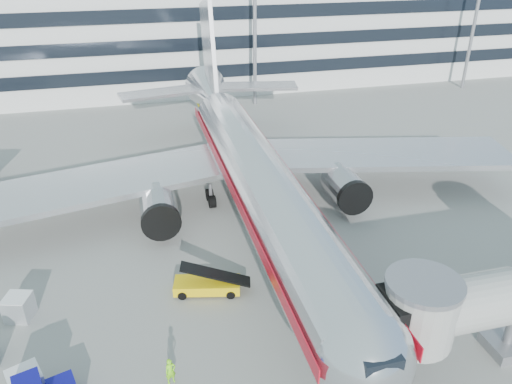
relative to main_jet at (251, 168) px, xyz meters
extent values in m
plane|color=gray|center=(0.00, -11.72, -4.23)|extent=(180.00, 180.00, 0.00)
cube|color=yellow|center=(0.00, -1.72, -4.23)|extent=(0.25, 70.00, 0.01)
cylinder|color=silver|center=(0.00, -3.72, -0.03)|extent=(5.00, 36.00, 5.00)
sphere|color=silver|center=(0.00, -21.72, -0.03)|extent=(5.00, 5.00, 5.00)
cone|color=silver|center=(0.00, 19.28, 0.57)|extent=(5.00, 10.00, 5.00)
cube|color=black|center=(0.00, -23.22, 1.09)|extent=(1.80, 1.20, 0.90)
cube|color=#B7B7BC|center=(13.00, 1.78, -0.83)|extent=(24.95, 12.07, 0.50)
cube|color=#B7B7BC|center=(-13.00, 1.78, -0.83)|extent=(24.95, 12.07, 0.50)
cylinder|color=#99999E|center=(8.00, -1.72, -2.03)|extent=(3.00, 4.20, 3.00)
cylinder|color=#99999E|center=(-8.00, -1.72, -2.03)|extent=(3.00, 4.20, 3.00)
cylinder|color=black|center=(8.00, -3.72, -2.03)|extent=(3.10, 0.50, 3.10)
cylinder|color=black|center=(-8.00, -3.72, -2.03)|extent=(3.10, 0.50, 3.10)
cube|color=#B7B7BC|center=(0.00, 19.78, 4.97)|extent=(0.45, 9.39, 13.72)
cube|color=#B7B7BC|center=(5.50, 20.28, 1.17)|extent=(10.41, 4.94, 0.35)
cube|color=#B7B7BC|center=(-5.50, 20.28, 1.17)|extent=(10.41, 4.94, 0.35)
cylinder|color=gray|center=(0.00, -19.72, -3.33)|extent=(0.24, 0.24, 1.80)
cylinder|color=black|center=(0.00, -19.72, -3.78)|extent=(0.35, 0.90, 0.90)
cylinder|color=gray|center=(3.20, 2.28, -3.23)|extent=(0.30, 0.30, 2.00)
cylinder|color=gray|center=(-3.20, 2.28, -3.23)|extent=(0.30, 0.30, 2.00)
cube|color=red|center=(2.52, -3.72, 0.27)|extent=(0.06, 38.00, 0.90)
cube|color=red|center=(-2.52, -3.72, 0.27)|extent=(0.06, 38.00, 0.90)
cylinder|color=#A8A8A3|center=(4.20, -19.72, -0.03)|extent=(3.80, 3.80, 3.40)
cylinder|color=gray|center=(4.20, -19.72, 1.87)|extent=(4.00, 4.00, 0.30)
cube|color=black|center=(2.90, -19.72, -0.03)|extent=(1.40, 2.60, 2.60)
cylinder|color=gray|center=(10.50, -19.72, -2.63)|extent=(0.56, 0.56, 3.20)
cube|color=gray|center=(10.50, -19.72, -3.88)|extent=(2.20, 2.20, 0.70)
cylinder|color=black|center=(9.60, -19.72, -3.88)|extent=(0.35, 0.70, 0.70)
cube|color=silver|center=(0.00, 46.28, 3.27)|extent=(150.00, 24.00, 15.00)
cube|color=black|center=(0.00, 34.18, -0.23)|extent=(150.00, 0.30, 1.80)
cube|color=black|center=(0.00, 34.18, 3.77)|extent=(150.00, 0.30, 1.80)
cube|color=black|center=(0.00, 34.18, 7.77)|extent=(150.00, 0.30, 1.80)
cylinder|color=gray|center=(8.00, 30.28, 8.27)|extent=(0.50, 0.50, 25.00)
cylinder|color=gray|center=(42.00, 30.28, 8.27)|extent=(0.50, 0.50, 25.00)
cube|color=#E1BA09|center=(-5.58, -10.07, -3.68)|extent=(4.70, 2.57, 0.71)
cube|color=black|center=(-5.58, -10.07, -2.77)|extent=(4.81, 2.13, 1.55)
cylinder|color=black|center=(-7.01, -9.01, -3.93)|extent=(0.66, 0.41, 0.61)
cylinder|color=black|center=(-7.32, -10.40, -3.93)|extent=(0.66, 0.41, 0.61)
cylinder|color=black|center=(-3.85, -9.74, -3.93)|extent=(0.66, 0.41, 0.61)
cylinder|color=black|center=(-4.16, -11.12, -3.93)|extent=(0.66, 0.41, 0.61)
cube|color=silver|center=(-17.54, -9.63, -3.45)|extent=(1.90, 1.90, 1.57)
cube|color=white|center=(-17.54, -9.63, -2.64)|extent=(1.90, 1.90, 0.06)
cube|color=white|center=(-16.14, -16.34, -2.56)|extent=(2.09, 2.09, 0.06)
imported|color=#80EE19|center=(-8.75, -17.23, -3.43)|extent=(0.67, 0.53, 1.61)
camera|label=1|loc=(-9.08, -37.18, 17.58)|focal=35.00mm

